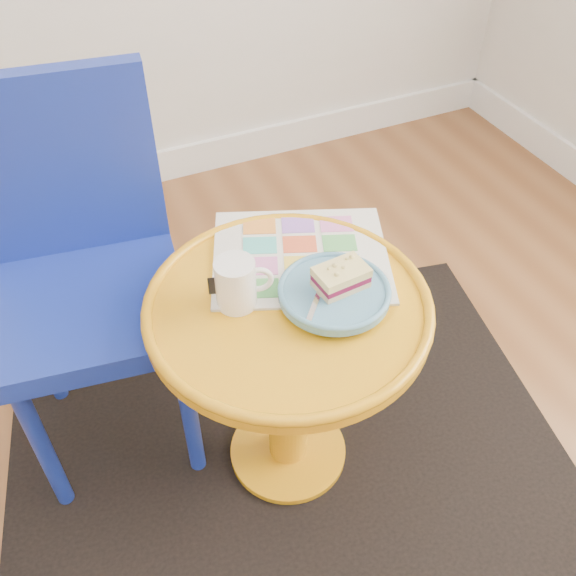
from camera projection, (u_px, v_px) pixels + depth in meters
name	position (u px, v px, depth m)	size (l,w,h in m)	color
rug	(288.00, 453.00, 1.54)	(1.30, 1.10, 0.01)	black
side_table	(288.00, 354.00, 1.29)	(0.54, 0.54, 0.51)	orange
chair	(82.00, 263.00, 1.30)	(0.43, 0.43, 0.86)	navy
newspaper	(301.00, 256.00, 1.29)	(0.35, 0.30, 0.01)	silver
mug	(237.00, 282.00, 1.16)	(0.11, 0.07, 0.10)	white
plate	(334.00, 293.00, 1.18)	(0.21, 0.21, 0.02)	teal
cake_slice	(341.00, 277.00, 1.17)	(0.10, 0.07, 0.04)	#D3BC8C
fork	(319.00, 294.00, 1.17)	(0.11, 0.12, 0.00)	silver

